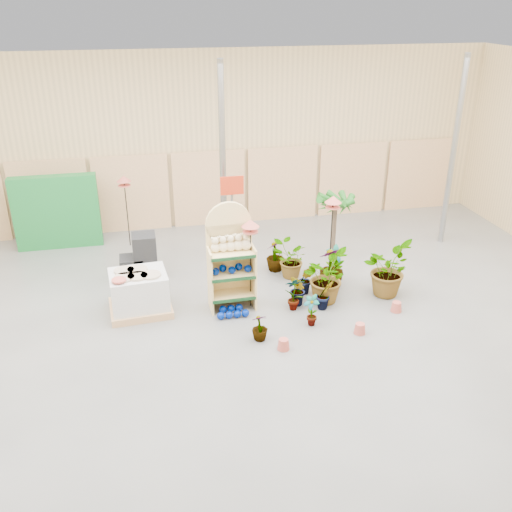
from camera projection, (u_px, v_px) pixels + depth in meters
The scene contains 25 objects.
room at pixel (247, 209), 10.08m from camera, with size 15.20×12.10×4.70m.
display_shelf at pixel (230, 260), 11.07m from camera, with size 0.90×0.57×2.13m.
teddy_bears at pixel (232, 244), 10.83m from camera, with size 0.79×0.22×0.35m.
gazing_balls_shelf at pixel (231, 269), 11.01m from camera, with size 0.78×0.27×0.15m.
gazing_balls_floor at pixel (232, 312), 11.03m from camera, with size 0.63×0.39×0.15m.
pallet_stack at pixel (139, 293), 11.02m from camera, with size 1.24×1.06×0.87m.
charcoal_planters at pixel (141, 260), 12.38m from camera, with size 0.80×0.50×1.00m.
trellis_stock at pixel (57, 212), 13.69m from camera, with size 2.00×0.30×1.80m, color #166F2C.
offer_sign at pixel (232, 205), 12.20m from camera, with size 0.50×0.08×2.20m.
bird_table_front at pixel (250, 226), 10.69m from camera, with size 0.34×0.34×1.84m.
bird_table_right at pixel (333, 203), 11.45m from camera, with size 0.34×0.34×2.00m.
bird_table_back at pixel (124, 181), 13.45m from camera, with size 0.34×0.34×1.78m.
palm at pixel (336, 201), 12.83m from camera, with size 0.70×0.70×1.67m.
potted_plant_0 at pixel (294, 293), 11.12m from camera, with size 0.38×0.26×0.72m, color #1B5A18.
potted_plant_1 at pixel (298, 291), 11.26m from camera, with size 0.37×0.30×0.68m, color #1B5A18.
potted_plant_2 at pixel (325, 277), 11.38m from camera, with size 0.96×0.83×1.07m, color #1B5A18.
potted_plant_3 at pixel (332, 267), 11.92m from camera, with size 0.52×0.52×0.93m, color #1B5A18.
potted_plant_4 at pixel (335, 263), 12.28m from camera, with size 0.42×0.28×0.79m, color #1B5A18.
potted_plant_5 at pixel (306, 280), 11.73m from camera, with size 0.35×0.28×0.64m, color #1B5A18.
potted_plant_6 at pixel (290, 260), 12.36m from camera, with size 0.75×0.65×0.84m, color #1B5A18.
potted_plant_7 at pixel (260, 327), 10.18m from camera, with size 0.29×0.29×0.52m, color #1B5A18.
potted_plant_8 at pixel (311, 310), 10.61m from camera, with size 0.33×0.22×0.62m, color #1B5A18.
potted_plant_9 at pixel (325, 295), 11.17m from camera, with size 0.34×0.27×0.61m, color #1B5A18.
potted_plant_10 at pixel (387, 269), 11.63m from camera, with size 1.03×0.89×1.14m, color #1B5A18.
potted_plant_11 at pixel (275, 255), 12.71m from camera, with size 0.41×0.41×0.73m, color #1B5A18.
Camera 1 is at (-1.87, -8.41, 5.67)m, focal length 40.00 mm.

